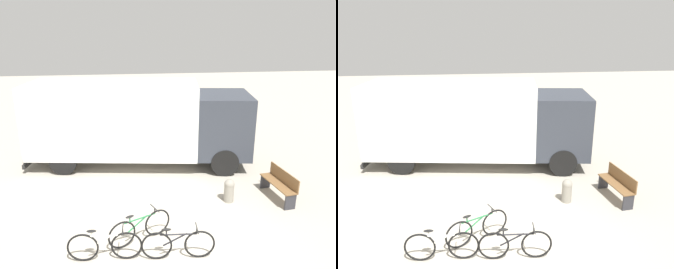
{
  "view_description": "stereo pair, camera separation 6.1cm",
  "coord_description": "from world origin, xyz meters",
  "views": [
    {
      "loc": [
        -0.89,
        -6.52,
        5.09
      ],
      "look_at": [
        0.4,
        3.62,
        1.68
      ],
      "focal_mm": 35.0,
      "sensor_mm": 36.0,
      "label": 1
    },
    {
      "loc": [
        -0.83,
        -6.53,
        5.09
      ],
      "look_at": [
        0.4,
        3.62,
        1.68
      ],
      "focal_mm": 35.0,
      "sensor_mm": 36.0,
      "label": 2
    }
  ],
  "objects": [
    {
      "name": "bicycle_far",
      "position": [
        0.12,
        -0.36,
        0.38
      ],
      "size": [
        1.69,
        0.44,
        0.8
      ],
      "rotation": [
        0.0,
        0.0,
        -0.07
      ],
      "color": "black",
      "rests_on": "ground"
    },
    {
      "name": "bicycle_middle",
      "position": [
        -0.7,
        0.39,
        0.38
      ],
      "size": [
        1.55,
        0.75,
        0.8
      ],
      "rotation": [
        0.0,
        0.0,
        0.43
      ],
      "color": "black",
      "rests_on": "ground"
    },
    {
      "name": "ground_plane",
      "position": [
        0.0,
        0.0,
        0.0
      ],
      "size": [
        60.0,
        60.0,
        0.0
      ],
      "primitive_type": "plane",
      "color": "#A8A091"
    },
    {
      "name": "park_bench",
      "position": [
        3.66,
        2.0,
        0.5
      ],
      "size": [
        0.58,
        1.52,
        0.9
      ],
      "rotation": [
        0.0,
        0.0,
        1.69
      ],
      "color": "brown",
      "rests_on": "ground"
    },
    {
      "name": "bicycle_near",
      "position": [
        -1.53,
        -0.2,
        0.38
      ],
      "size": [
        1.69,
        0.44,
        0.8
      ],
      "rotation": [
        0.0,
        0.0,
        -0.05
      ],
      "color": "black",
      "rests_on": "ground"
    },
    {
      "name": "delivery_truck",
      "position": [
        -0.58,
        5.33,
        1.74
      ],
      "size": [
        8.45,
        3.55,
        3.12
      ],
      "rotation": [
        0.0,
        0.0,
        -0.14
      ],
      "color": "white",
      "rests_on": "ground"
    },
    {
      "name": "bollard_near_bench",
      "position": [
        2.05,
        1.99,
        0.39
      ],
      "size": [
        0.31,
        0.31,
        0.73
      ],
      "color": "gray",
      "rests_on": "ground"
    }
  ]
}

